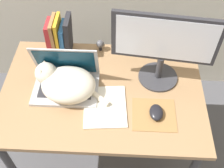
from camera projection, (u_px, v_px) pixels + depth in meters
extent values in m
cube|color=#93704C|center=(102.00, 92.00, 1.55)|extent=(1.11, 0.75, 0.03)
cylinder|color=#38383D|center=(38.00, 85.00, 2.05)|extent=(0.04, 0.04, 0.70)
cylinder|color=#38383D|center=(176.00, 91.00, 2.02)|extent=(0.04, 0.04, 0.70)
cube|color=#B7B7BC|center=(66.00, 89.00, 1.53)|extent=(0.35, 0.24, 0.02)
cube|color=#28282D|center=(65.00, 89.00, 1.52)|extent=(0.29, 0.13, 0.00)
cube|color=#B7B7BC|center=(66.00, 61.00, 1.49)|extent=(0.35, 0.08, 0.23)
cube|color=#0A334C|center=(66.00, 62.00, 1.49)|extent=(0.32, 0.06, 0.21)
ellipsoid|color=beige|center=(68.00, 85.00, 1.47)|extent=(0.31, 0.27, 0.14)
sphere|color=beige|center=(46.00, 73.00, 1.49)|extent=(0.12, 0.12, 0.12)
cone|color=beige|center=(45.00, 63.00, 1.47)|extent=(0.04, 0.04, 0.03)
cone|color=beige|center=(41.00, 72.00, 1.43)|extent=(0.04, 0.04, 0.03)
cylinder|color=beige|center=(99.00, 98.00, 1.48)|extent=(0.13, 0.11, 0.03)
cylinder|color=#333338|center=(158.00, 77.00, 1.59)|extent=(0.22, 0.22, 0.01)
cylinder|color=#333338|center=(159.00, 68.00, 1.54)|extent=(0.04, 0.04, 0.14)
cube|color=#28282D|center=(165.00, 39.00, 1.38)|extent=(0.53, 0.08, 0.27)
cube|color=silver|center=(165.00, 40.00, 1.37)|extent=(0.49, 0.06, 0.24)
cube|color=olive|center=(154.00, 115.00, 1.43)|extent=(0.22, 0.20, 0.00)
ellipsoid|color=black|center=(156.00, 112.00, 1.42)|extent=(0.07, 0.10, 0.04)
cube|color=maroon|center=(51.00, 38.00, 1.65)|extent=(0.03, 0.12, 0.22)
cube|color=olive|center=(55.00, 37.00, 1.64)|extent=(0.02, 0.15, 0.24)
cube|color=gold|center=(59.00, 36.00, 1.64)|extent=(0.02, 0.14, 0.25)
cube|color=#285B93|center=(64.00, 39.00, 1.66)|extent=(0.03, 0.14, 0.21)
cube|color=#232328|center=(68.00, 36.00, 1.64)|extent=(0.04, 0.14, 0.26)
cube|color=silver|center=(105.00, 106.00, 1.46)|extent=(0.24, 0.28, 0.01)
cylinder|color=#232328|center=(100.00, 48.00, 1.74)|extent=(0.02, 0.02, 0.02)
sphere|color=#4C4C51|center=(100.00, 44.00, 1.71)|extent=(0.05, 0.05, 0.05)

